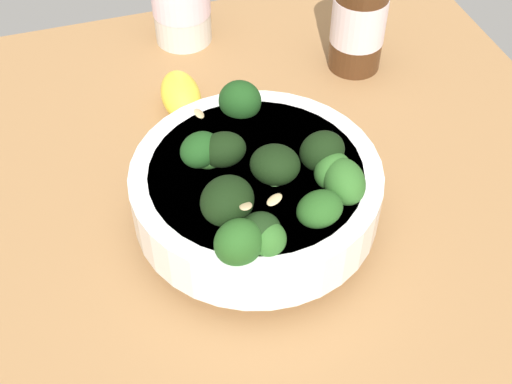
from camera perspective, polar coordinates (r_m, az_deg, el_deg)
ground_plane at (r=67.56cm, az=0.23°, el=-1.47°), size 71.50×71.50×3.42cm
bowl_of_broccoli at (r=60.55cm, az=0.12°, el=0.27°), size 22.36×23.28×11.24cm
lemon_wedge at (r=75.23cm, az=-6.31°, el=8.03°), size 4.48×7.97×3.76cm
bottle_short at (r=79.58cm, az=8.63°, el=14.22°), size 6.21×6.21×13.76cm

